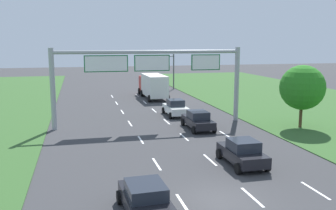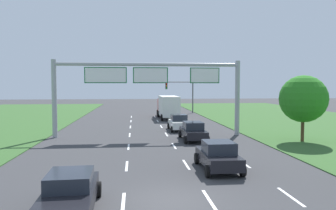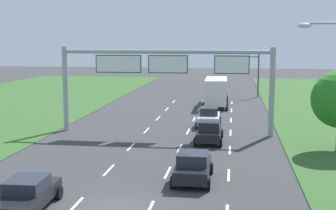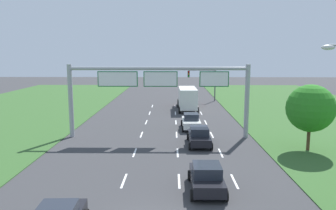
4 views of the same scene
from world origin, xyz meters
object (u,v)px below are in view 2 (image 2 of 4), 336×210
Objects in this scene: box_truck at (168,106)px; roadside_tree_mid at (303,99)px; car_near_red at (193,131)px; car_lead_silver at (179,123)px; sign_gantry at (149,82)px; traffic_light_mast at (181,90)px; car_mid_lane at (70,193)px; car_far_ahead at (218,156)px.

roadside_tree_mid is (9.10, -20.55, 1.85)m from box_truck.
roadside_tree_mid reaches higher than car_near_red.
car_lead_silver is 12.51m from roadside_tree_mid.
roadside_tree_mid is (9.24, -7.97, 2.77)m from car_lead_silver.
traffic_light_mast is at bearing 74.98° from sign_gantry.
car_lead_silver is at bearing 139.23° from roadside_tree_mid.
sign_gantry is at bearing 76.13° from car_mid_lane.
sign_gantry is at bearing -103.03° from box_truck.
car_mid_lane is at bearing -103.57° from traffic_light_mast.
box_truck is at bearing 90.56° from car_near_red.
car_lead_silver is at bearing -91.59° from box_truck.
car_mid_lane is at bearing -108.59° from car_lead_silver.
car_far_ahead is (-0.00, -16.05, -0.01)m from car_lead_silver.
car_near_red is 6.26m from car_lead_silver.
roadside_tree_mid is at bearing 37.57° from car_mid_lane.
car_mid_lane is 34.86m from box_truck.
car_mid_lane is at bearing -140.10° from roadside_tree_mid.
sign_gantry is 3.08× the size of traffic_light_mast.
car_mid_lane is 21.34m from roadside_tree_mid.
car_near_red is at bearing 169.05° from roadside_tree_mid.
car_lead_silver is 0.48× the size of box_truck.
car_mid_lane is 0.82× the size of roadside_tree_mid.
traffic_light_mast is 29.70m from roadside_tree_mid.
car_mid_lane is 18.82m from sign_gantry.
box_truck is (-0.22, 18.83, 0.94)m from car_near_red.
roadside_tree_mid is at bearing -11.05° from car_near_red.
car_far_ahead is at bearing -138.83° from roadside_tree_mid.
sign_gantry is 3.12× the size of roadside_tree_mid.
car_far_ahead is at bearing -91.24° from box_truck.
car_mid_lane is at bearing -102.75° from box_truck.
car_mid_lane is at bearing -141.77° from car_far_ahead.
traffic_light_mast is at bearing 74.11° from car_mid_lane.
sign_gantry is at bearing 143.72° from car_near_red.
car_mid_lane is 0.26× the size of sign_gantry.
roadside_tree_mid is (5.93, -29.10, -0.28)m from traffic_light_mast.
car_lead_silver is at bearing 90.09° from car_far_ahead.
car_far_ahead is at bearing -95.10° from traffic_light_mast.
car_near_red is at bearing 87.98° from car_far_ahead.
car_lead_silver reaches higher than car_mid_lane.
sign_gantry is at bearing -133.56° from car_lead_silver.
box_truck is at bearing 75.87° from car_mid_lane.
roadside_tree_mid reaches higher than car_mid_lane.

